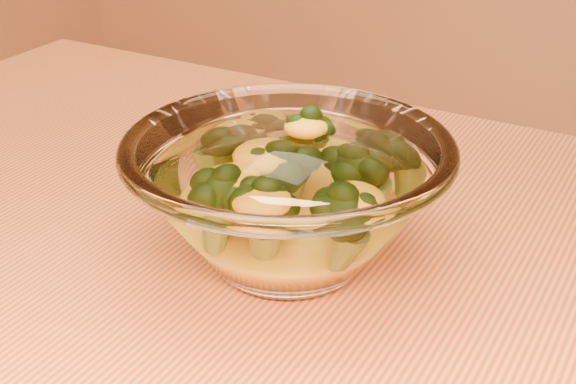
% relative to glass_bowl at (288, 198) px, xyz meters
% --- Properties ---
extents(glass_bowl, '(0.22, 0.22, 0.10)m').
position_rel_glass_bowl_xyz_m(glass_bowl, '(0.00, 0.00, 0.00)').
color(glass_bowl, white).
rests_on(glass_bowl, table).
extents(cheese_sauce, '(0.11, 0.11, 0.03)m').
position_rel_glass_bowl_xyz_m(cheese_sauce, '(0.00, -0.00, -0.02)').
color(cheese_sauce, '#EFA714').
rests_on(cheese_sauce, glass_bowl).
extents(broccoli_heap, '(0.15, 0.13, 0.07)m').
position_rel_glass_bowl_xyz_m(broccoli_heap, '(0.00, 0.00, 0.01)').
color(broccoli_heap, black).
rests_on(broccoli_heap, cheese_sauce).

